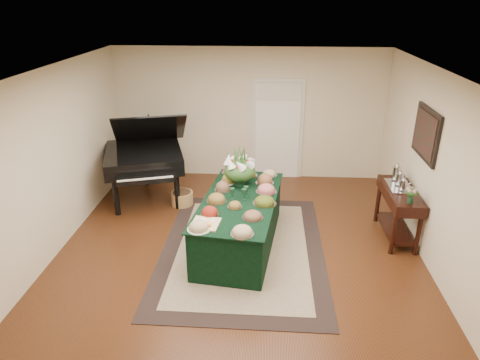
# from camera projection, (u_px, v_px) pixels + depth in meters

# --- Properties ---
(ground) EXTENTS (6.00, 6.00, 0.00)m
(ground) POSITION_uv_depth(u_px,v_px,m) (239.00, 250.00, 6.60)
(ground) COLOR black
(ground) RESTS_ON ground
(area_rug) EXTENTS (2.47, 3.46, 0.01)m
(area_rug) POSITION_uv_depth(u_px,v_px,m) (243.00, 249.00, 6.62)
(area_rug) COLOR black
(area_rug) RESTS_ON ground
(kitchen_doorway) EXTENTS (1.05, 0.07, 2.10)m
(kitchen_doorway) POSITION_uv_depth(u_px,v_px,m) (278.00, 131.00, 8.87)
(kitchen_doorway) COLOR silver
(kitchen_doorway) RESTS_ON ground
(buffet_table) EXTENTS (1.35, 2.39, 0.79)m
(buffet_table) POSITION_uv_depth(u_px,v_px,m) (240.00, 222.00, 6.58)
(buffet_table) COLOR black
(buffet_table) RESTS_ON ground
(food_platters) EXTENTS (1.21, 2.34, 0.13)m
(food_platters) POSITION_uv_depth(u_px,v_px,m) (241.00, 194.00, 6.48)
(food_platters) COLOR #BABAC3
(food_platters) RESTS_ON buffet_table
(cutting_board) EXTENTS (0.41, 0.41, 0.10)m
(cutting_board) POSITION_uv_depth(u_px,v_px,m) (206.00, 221.00, 5.73)
(cutting_board) COLOR tan
(cutting_board) RESTS_ON buffet_table
(green_goblets) EXTENTS (0.28, 0.17, 0.18)m
(green_goblets) POSITION_uv_depth(u_px,v_px,m) (241.00, 193.00, 6.42)
(green_goblets) COLOR #15341F
(green_goblets) RESTS_ON buffet_table
(floral_centerpiece) EXTENTS (0.53, 0.53, 0.53)m
(floral_centerpiece) POSITION_uv_depth(u_px,v_px,m) (240.00, 167.00, 6.80)
(floral_centerpiece) COLOR #15341F
(floral_centerpiece) RESTS_ON buffet_table
(grand_piano) EXTENTS (1.75, 1.94, 1.70)m
(grand_piano) POSITION_uv_depth(u_px,v_px,m) (144.00, 157.00, 7.95)
(grand_piano) COLOR black
(grand_piano) RESTS_ON ground
(wicker_basket) EXTENTS (0.40, 0.40, 0.25)m
(wicker_basket) POSITION_uv_depth(u_px,v_px,m) (182.00, 198.00, 7.98)
(wicker_basket) COLOR #A07640
(wicker_basket) RESTS_ON ground
(mahogany_sideboard) EXTENTS (0.45, 1.21, 0.84)m
(mahogany_sideboard) POSITION_uv_depth(u_px,v_px,m) (399.00, 201.00, 6.72)
(mahogany_sideboard) COLOR black
(mahogany_sideboard) RESTS_ON ground
(tea_service) EXTENTS (0.34, 0.58, 0.30)m
(tea_service) POSITION_uv_depth(u_px,v_px,m) (400.00, 179.00, 6.74)
(tea_service) COLOR #BABAC3
(tea_service) RESTS_ON mahogany_sideboard
(pink_bouquet) EXTENTS (0.19, 0.19, 0.25)m
(pink_bouquet) POSITION_uv_depth(u_px,v_px,m) (412.00, 193.00, 6.16)
(pink_bouquet) COLOR #15341F
(pink_bouquet) RESTS_ON mahogany_sideboard
(wall_painting) EXTENTS (0.05, 0.95, 0.75)m
(wall_painting) POSITION_uv_depth(u_px,v_px,m) (426.00, 134.00, 6.26)
(wall_painting) COLOR black
(wall_painting) RESTS_ON ground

